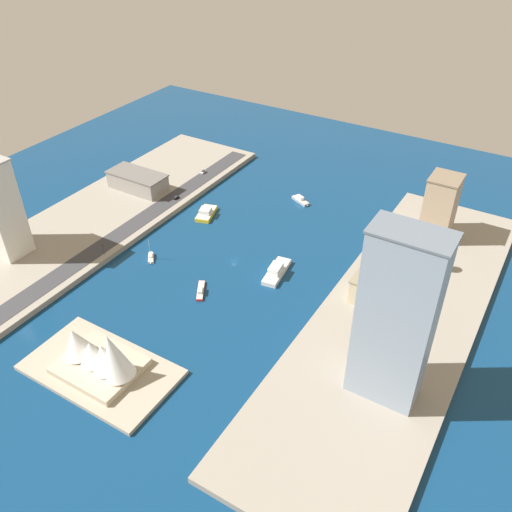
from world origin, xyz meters
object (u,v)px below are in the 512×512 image
at_px(ferry_white_commuter, 276,271).
at_px(carpark_squat_concrete, 138,181).
at_px(tower_tall_glass, 396,319).
at_px(traffic_light_waterfront, 103,248).
at_px(sailboat_small_white, 151,257).
at_px(yacht_sleek_gray, 301,200).
at_px(opera_landmark, 99,355).
at_px(van_white, 203,172).
at_px(ferry_yellow_fast, 206,213).
at_px(suv_black, 176,198).
at_px(office_block_beige, 382,294).
at_px(apartment_midrise_tan, 440,207).
at_px(tugboat_red, 201,290).

bearing_deg(ferry_white_commuter, carpark_squat_concrete, -13.97).
height_order(carpark_squat_concrete, tower_tall_glass, tower_tall_glass).
bearing_deg(ferry_white_commuter, traffic_light_waterfront, 22.97).
bearing_deg(sailboat_small_white, yacht_sleek_gray, -113.00).
distance_m(tower_tall_glass, opera_landmark, 122.32).
xyz_separation_m(carpark_squat_concrete, van_white, (-23.67, -40.98, -4.76)).
bearing_deg(traffic_light_waterfront, opera_landmark, 133.23).
xyz_separation_m(sailboat_small_white, ferry_yellow_fast, (0.61, -53.99, 0.92)).
xyz_separation_m(yacht_sleek_gray, suv_black, (68.47, 42.99, 2.74)).
height_order(ferry_yellow_fast, traffic_light_waterfront, traffic_light_waterfront).
distance_m(carpark_squat_concrete, office_block_beige, 183.11).
relative_size(tower_tall_glass, office_block_beige, 2.55).
bearing_deg(apartment_midrise_tan, office_block_beige, 86.71).
distance_m(tugboat_red, sailboat_small_white, 41.88).
xyz_separation_m(ferry_white_commuter, office_block_beige, (-57.73, -0.87, 7.71)).
distance_m(sailboat_small_white, apartment_midrise_tan, 165.20).
bearing_deg(opera_landmark, yacht_sleek_gray, -91.82).
distance_m(tugboat_red, yacht_sleek_gray, 108.91).
height_order(ferry_white_commuter, sailboat_small_white, sailboat_small_white).
relative_size(ferry_white_commuter, sailboat_small_white, 2.03).
relative_size(ferry_yellow_fast, tower_tall_glass, 0.28).
xyz_separation_m(ferry_white_commuter, opera_landmark, (30.06, 99.42, 8.21)).
xyz_separation_m(tugboat_red, carpark_squat_concrete, (97.02, -63.84, 7.85)).
relative_size(carpark_squat_concrete, apartment_midrise_tan, 1.07).
bearing_deg(carpark_squat_concrete, van_white, -120.01).
bearing_deg(yacht_sleek_gray, opera_landmark, 88.18).
distance_m(yacht_sleek_gray, office_block_beige, 111.46).
bearing_deg(carpark_squat_concrete, opera_landmark, 125.55).
bearing_deg(van_white, carpark_squat_concrete, 59.99).
height_order(suv_black, opera_landmark, opera_landmark).
bearing_deg(carpark_squat_concrete, suv_black, -176.05).
bearing_deg(traffic_light_waterfront, ferry_white_commuter, -157.03).
bearing_deg(apartment_midrise_tan, traffic_light_waterfront, 37.31).
xyz_separation_m(sailboat_small_white, tower_tall_glass, (-143.65, 24.94, 40.72)).
relative_size(sailboat_small_white, traffic_light_waterfront, 2.03).
distance_m(tugboat_red, apartment_midrise_tan, 142.80).
bearing_deg(suv_black, tugboat_red, 135.48).
bearing_deg(tower_tall_glass, van_white, -34.37).
relative_size(sailboat_small_white, tower_tall_glass, 0.17).
xyz_separation_m(tugboat_red, sailboat_small_white, (40.84, -9.27, -0.06)).
height_order(sailboat_small_white, traffic_light_waterfront, sailboat_small_white).
bearing_deg(van_white, ferry_white_commuter, 144.22).
bearing_deg(van_white, ferry_yellow_fast, 127.51).
xyz_separation_m(ferry_white_commuter, apartment_midrise_tan, (-62.12, -77.22, 19.58)).
height_order(yacht_sleek_gray, carpark_squat_concrete, carpark_squat_concrete).
bearing_deg(apartment_midrise_tan, carpark_squat_concrete, 14.15).
height_order(yacht_sleek_gray, ferry_yellow_fast, ferry_yellow_fast).
distance_m(tower_tall_glass, apartment_midrise_tan, 128.56).
distance_m(ferry_yellow_fast, opera_landmark, 134.96).
relative_size(apartment_midrise_tan, office_block_beige, 1.24).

